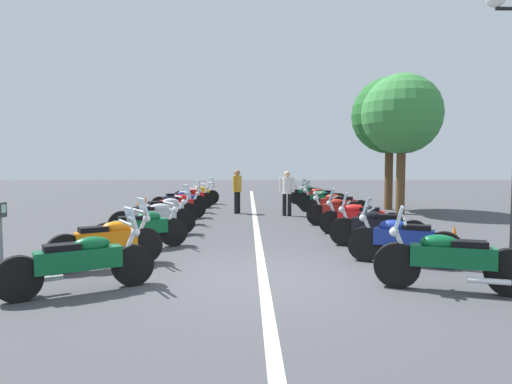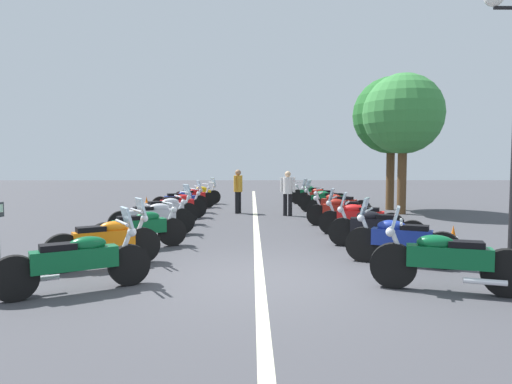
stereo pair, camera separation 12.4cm
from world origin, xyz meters
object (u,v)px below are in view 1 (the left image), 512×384
traffic_cone_1 (138,209)px  bystander_1 (287,190)px  roadside_tree_0 (402,115)px  parking_meter (0,229)px  traffic_cone_2 (454,241)px  motorcycle_right_row_0 (450,259)px  motorcycle_right_row_2 (376,226)px  motorcycle_right_row_6 (325,200)px  motorcycle_right_row_4 (341,211)px  motorcycle_left_row_3 (154,218)px  motorcycle_left_row_6 (180,201)px  motorcycle_left_row_1 (108,241)px  motorcycle_left_row_8 (197,194)px  roadside_tree_1 (390,116)px  motorcycle_left_row_4 (166,210)px  bystander_0 (237,188)px  motorcycle_left_row_5 (177,205)px  motorcycle_right_row_8 (310,194)px  motorcycle_right_row_3 (359,218)px  motorcycle_left_row_0 (81,261)px  motorcycle_left_row_7 (191,197)px  traffic_cone_0 (146,205)px  motorcycle_right_row_7 (320,197)px  motorcycle_left_row_2 (142,228)px  motorcycle_right_row_5 (338,205)px  motorcycle_right_row_1 (402,239)px

traffic_cone_1 → bystander_1: bystander_1 is taller
roadside_tree_0 → parking_meter: bearing=136.3°
traffic_cone_2 → bystander_1: (6.76, 2.80, 0.62)m
motorcycle_right_row_0 → motorcycle_right_row_2: bearing=-70.5°
motorcycle_right_row_6 → parking_meter: (-10.00, 6.52, 0.43)m
motorcycle_right_row_4 → motorcycle_left_row_3: bearing=34.5°
motorcycle_left_row_6 → motorcycle_right_row_4: bearing=-54.8°
motorcycle_right_row_6 → traffic_cone_2: bearing=127.6°
motorcycle_left_row_1 → roadside_tree_0: 11.93m
motorcycle_left_row_8 → roadside_tree_1: roadside_tree_1 is taller
motorcycle_left_row_4 → bystander_0: 3.92m
parking_meter → bystander_0: bystander_0 is taller
bystander_0 → motorcycle_left_row_5: bearing=-112.5°
motorcycle_left_row_3 → motorcycle_right_row_8: motorcycle_left_row_3 is taller
motorcycle_left_row_5 → motorcycle_left_row_3: bearing=-122.4°
motorcycle_left_row_5 → motorcycle_right_row_3: bearing=-64.2°
motorcycle_left_row_3 → motorcycle_left_row_5: (3.40, -0.08, -0.01)m
motorcycle_left_row_8 → bystander_0: (-3.44, -1.87, 0.47)m
motorcycle_left_row_0 → motorcycle_left_row_3: (5.00, -0.00, 0.01)m
motorcycle_left_row_1 → motorcycle_right_row_0: motorcycle_right_row_0 is taller
motorcycle_left_row_7 → motorcycle_right_row_2: motorcycle_right_row_2 is taller
motorcycle_right_row_0 → motorcycle_right_row_4: bearing=-70.3°
motorcycle_left_row_5 → parking_meter: size_ratio=1.42×
motorcycle_right_row_0 → bystander_0: (10.13, 3.30, 0.46)m
parking_meter → traffic_cone_0: bearing=94.4°
motorcycle_right_row_3 → traffic_cone_1: 7.62m
motorcycle_left_row_6 → motorcycle_left_row_7: size_ratio=1.07×
motorcycle_left_row_4 → motorcycle_right_row_8: size_ratio=0.97×
motorcycle_right_row_6 → motorcycle_right_row_7: motorcycle_right_row_7 is taller
motorcycle_left_row_7 → roadside_tree_1: 8.55m
motorcycle_left_row_2 → motorcycle_right_row_6: size_ratio=0.96×
motorcycle_left_row_0 → roadside_tree_1: bearing=24.2°
motorcycle_right_row_5 → motorcycle_right_row_7: motorcycle_right_row_7 is taller
motorcycle_left_row_3 → motorcycle_right_row_5: (3.38, -5.37, -0.01)m
motorcycle_left_row_2 → traffic_cone_0: bearing=71.3°
motorcycle_left_row_5 → traffic_cone_2: motorcycle_left_row_5 is taller
motorcycle_right_row_0 → traffic_cone_0: 12.30m
roadside_tree_1 → motorcycle_right_row_2: bearing=160.9°
motorcycle_left_row_2 → roadside_tree_0: roadside_tree_0 is taller
motorcycle_left_row_3 → motorcycle_left_row_8: (8.53, -0.14, -0.01)m
motorcycle_left_row_4 → motorcycle_right_row_5: (1.62, -5.39, -0.01)m
motorcycle_right_row_5 → roadside_tree_0: (1.43, -2.57, 3.12)m
motorcycle_left_row_3 → roadside_tree_0: bearing=8.2°
traffic_cone_0 → motorcycle_right_row_1: bearing=-142.4°
parking_meter → motorcycle_right_row_4: bearing=49.0°
motorcycle_right_row_1 → bystander_0: 8.99m
motorcycle_left_row_3 → motorcycle_right_row_2: size_ratio=1.01×
motorcycle_left_row_6 → traffic_cone_0: 1.34m
motorcycle_right_row_0 → bystander_0: bystander_0 is taller
motorcycle_right_row_2 → motorcycle_right_row_7: motorcycle_right_row_7 is taller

